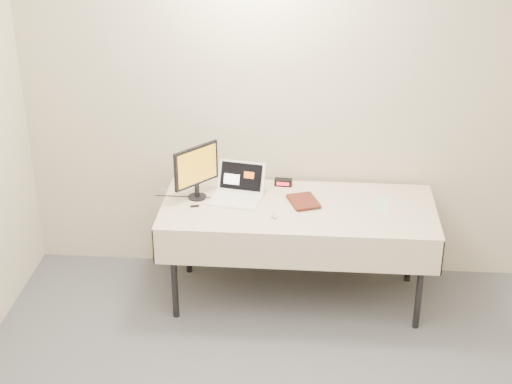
# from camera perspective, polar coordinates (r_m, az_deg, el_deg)

# --- Properties ---
(back_wall) EXTENTS (4.00, 0.10, 2.70)m
(back_wall) POSITION_cam_1_polar(r_m,az_deg,el_deg) (5.50, 3.39, 6.81)
(back_wall) COLOR beige
(back_wall) RESTS_ON ground
(table) EXTENTS (1.86, 0.81, 0.74)m
(table) POSITION_cam_1_polar(r_m,az_deg,el_deg) (5.35, 3.08, -1.62)
(table) COLOR black
(table) RESTS_ON ground
(laptop) EXTENTS (0.39, 0.38, 0.22)m
(laptop) POSITION_cam_1_polar(r_m,az_deg,el_deg) (5.41, -1.34, 0.12)
(laptop) COLOR white
(laptop) RESTS_ON table
(monitor) EXTENTS (0.26, 0.29, 0.38)m
(monitor) POSITION_cam_1_polar(r_m,az_deg,el_deg) (5.35, -4.37, 1.73)
(monitor) COLOR black
(monitor) RESTS_ON table
(book) EXTENTS (0.18, 0.08, 0.24)m
(book) POSITION_cam_1_polar(r_m,az_deg,el_deg) (5.29, 2.58, 0.25)
(book) COLOR maroon
(book) RESTS_ON table
(alarm_clock) EXTENTS (0.13, 0.06, 0.05)m
(alarm_clock) POSITION_cam_1_polar(r_m,az_deg,el_deg) (5.60, 2.00, 0.71)
(alarm_clock) COLOR black
(alarm_clock) RESTS_ON table
(clicker) EXTENTS (0.06, 0.09, 0.02)m
(clicker) POSITION_cam_1_polar(r_m,az_deg,el_deg) (5.18, 1.35, -1.69)
(clicker) COLOR #BABABC
(clicker) RESTS_ON table
(paper_form) EXTENTS (0.11, 0.25, 0.00)m
(paper_form) POSITION_cam_1_polar(r_m,az_deg,el_deg) (5.41, 9.14, -0.89)
(paper_form) COLOR #B4E2B4
(paper_form) RESTS_ON table
(usb_dongle) EXTENTS (0.06, 0.03, 0.01)m
(usb_dongle) POSITION_cam_1_polar(r_m,az_deg,el_deg) (5.32, -4.48, -1.03)
(usb_dongle) COLOR black
(usb_dongle) RESTS_ON table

